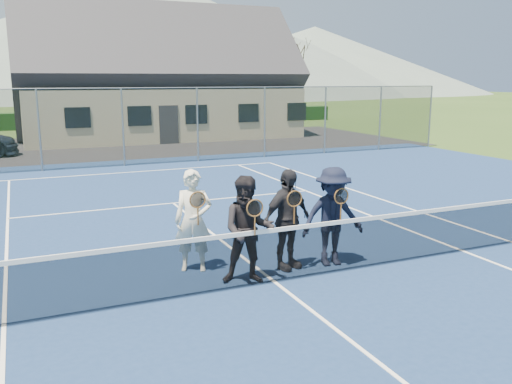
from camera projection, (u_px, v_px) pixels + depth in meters
ground at (101, 147)px, 26.93m from camera, size 220.00×220.00×0.00m
court_surface at (275, 283)px, 9.01m from camera, size 30.00×30.00×0.02m
tarmac_carpark at (13, 151)px, 25.35m from camera, size 40.00×12.00×0.01m
hedge_row at (75, 120)px, 37.56m from camera, size 40.00×1.20×1.10m
hill_centre at (149, 36)px, 99.73m from camera, size 120.00×120.00×22.00m
hill_east at (314, 61)px, 114.36m from camera, size 90.00×90.00×14.00m
court_markings at (275, 282)px, 9.01m from camera, size 11.03×23.83×0.01m
tennis_net at (275, 253)px, 8.90m from camera, size 11.68×0.08×1.10m
perimeter_fence at (123, 127)px, 20.79m from camera, size 30.07×0.07×3.02m
clubhouse at (158, 67)px, 31.27m from camera, size 15.60×8.20×7.70m
tree_c at (98, 43)px, 38.17m from camera, size 3.20×3.20×7.77m
tree_d at (230, 47)px, 42.12m from camera, size 3.20×3.20×7.77m
tree_e at (298, 48)px, 44.48m from camera, size 3.20×3.20×7.77m
player_a at (193, 221)px, 9.44m from camera, size 0.77×0.65×1.80m
player_b at (248, 230)px, 8.86m from camera, size 1.07×0.97×1.80m
player_c at (287, 219)px, 9.52m from camera, size 1.14×0.73×1.80m
player_d at (332, 217)px, 9.72m from camera, size 1.25×0.83×1.80m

